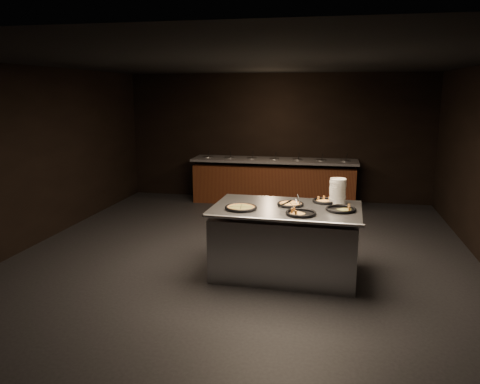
{
  "coord_description": "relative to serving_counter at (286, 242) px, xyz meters",
  "views": [
    {
      "loc": [
        1.29,
        -6.78,
        2.49
      ],
      "look_at": [
        -0.13,
        0.3,
        0.93
      ],
      "focal_mm": 35.0,
      "sensor_mm": 36.0,
      "label": 1
    }
  ],
  "objects": [
    {
      "name": "pan_cheese_slices_a",
      "position": [
        0.5,
        0.39,
        0.52
      ],
      "size": [
        0.35,
        0.35,
        0.04
      ],
      "rotation": [
        0.0,
        0.0,
        0.84
      ],
      "color": "black",
      "rests_on": "serving_counter"
    },
    {
      "name": "room",
      "position": [
        -0.7,
        0.63,
        0.99
      ],
      "size": [
        7.02,
        8.02,
        2.92
      ],
      "color": "black",
      "rests_on": "ground"
    },
    {
      "name": "pan_veggie_whole",
      "position": [
        -0.58,
        -0.23,
        0.52
      ],
      "size": [
        0.43,
        0.43,
        0.04
      ],
      "rotation": [
        0.0,
        0.0,
        0.15
      ],
      "color": "black",
      "rests_on": "serving_counter"
    },
    {
      "name": "pan_cheese_whole",
      "position": [
        0.05,
        0.1,
        0.52
      ],
      "size": [
        0.37,
        0.37,
        0.04
      ],
      "rotation": [
        0.0,
        0.0,
        0.3
      ],
      "color": "black",
      "rests_on": "serving_counter"
    },
    {
      "name": "plate_stack",
      "position": [
        0.68,
        0.35,
        0.67
      ],
      "size": [
        0.23,
        0.23,
        0.35
      ],
      "primitive_type": "cylinder",
      "color": "white",
      "rests_on": "serving_counter"
    },
    {
      "name": "server_right",
      "position": [
        0.05,
        -0.26,
        0.58
      ],
      "size": [
        0.32,
        0.21,
        0.17
      ],
      "rotation": [
        0.0,
        0.0,
        -0.46
      ],
      "color": "#B6B9BE",
      "rests_on": "serving_counter"
    },
    {
      "name": "serving_counter",
      "position": [
        0.0,
        0.0,
        0.0
      ],
      "size": [
        2.03,
        1.34,
        0.96
      ],
      "rotation": [
        0.0,
        0.0,
        -0.04
      ],
      "color": "#B6B9BE",
      "rests_on": "ground"
    },
    {
      "name": "pan_cheese_slices_b",
      "position": [
        0.22,
        -0.36,
        0.52
      ],
      "size": [
        0.4,
        0.4,
        0.04
      ],
      "rotation": [
        0.0,
        0.0,
        2.49
      ],
      "color": "black",
      "rests_on": "serving_counter"
    },
    {
      "name": "salad_bar",
      "position": [
        -0.7,
        4.19,
        -0.02
      ],
      "size": [
        3.7,
        0.83,
        1.18
      ],
      "color": "#5D2F15",
      "rests_on": "ground"
    },
    {
      "name": "pan_veggie_slices",
      "position": [
        0.72,
        -0.05,
        0.52
      ],
      "size": [
        0.4,
        0.4,
        0.04
      ],
      "rotation": [
        0.0,
        0.0,
        -0.45
      ],
      "color": "black",
      "rests_on": "serving_counter"
    },
    {
      "name": "server_left",
      "position": [
        0.15,
        0.07,
        0.57
      ],
      "size": [
        0.18,
        0.31,
        0.16
      ],
      "rotation": [
        0.0,
        0.0,
        2.04
      ],
      "color": "#B6B9BE",
      "rests_on": "serving_counter"
    }
  ]
}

